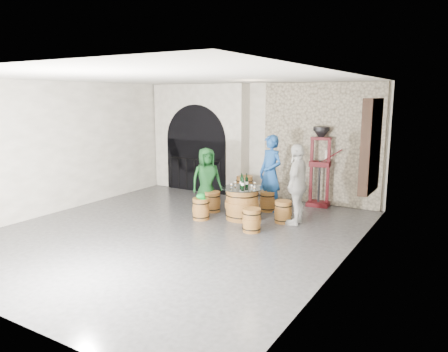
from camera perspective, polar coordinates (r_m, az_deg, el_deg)
The scene contains 30 objects.
ground at distance 9.15m, azimuth -6.47°, elevation -7.46°, with size 8.00×8.00×0.00m, color #2D2E30.
wall_back at distance 12.17m, azimuth 4.91°, elevation 4.81°, with size 8.00×8.00×0.00m, color silver.
wall_left at distance 11.26m, azimuth -20.98°, elevation 3.66°, with size 8.00×8.00×0.00m, color silver.
wall_right at distance 7.22m, azimuth 15.89°, elevation 0.40°, with size 8.00×8.00×0.00m, color silver.
ceiling at distance 8.71m, azimuth -6.92°, elevation 12.99°, with size 8.00×8.00×0.00m, color beige.
stone_facing_panel at distance 11.44m, azimuth 12.91°, elevation 4.21°, with size 3.20×0.12×3.18m, color #ABA188.
arched_opening at distance 12.90m, azimuth -3.24°, elevation 5.08°, with size 3.10×0.60×3.19m.
shuttered_window at distance 9.54m, azimuth 19.08°, elevation 3.85°, with size 0.23×1.10×2.00m.
barrel_table at distance 9.93m, azimuth 2.45°, elevation -3.71°, with size 0.97×0.97×0.75m.
barrel_stool_left at distance 10.59m, azimuth -1.55°, elevation -3.47°, with size 0.42×0.42×0.51m.
barrel_stool_far at distance 10.68m, azimuth 5.89°, elevation -3.39°, with size 0.42×0.42×0.51m.
barrel_stool_right at distance 9.76m, azimuth 7.95°, elevation -4.79°, with size 0.42×0.42×0.51m.
barrel_stool_near_right at distance 9.05m, azimuth 3.74°, elevation -5.95°, with size 0.42×0.42×0.51m.
barrel_stool_near_left at distance 9.93m, azimuth -3.13°, elevation -4.44°, with size 0.42×0.42×0.51m.
green_cap at distance 9.85m, azimuth -3.14°, elevation -2.75°, with size 0.26×0.21×0.12m.
person_green at distance 10.61m, azimuth -2.36°, elevation -0.44°, with size 0.77×0.50×1.59m, color #0F3816.
person_blue at distance 10.60m, azimuth 6.27°, elevation 0.39°, with size 0.70×0.46×1.91m, color navy.
person_white at distance 9.56m, azimuth 9.82°, elevation -1.09°, with size 1.07×0.44×1.82m, color beige.
wine_bottle_left at distance 9.90m, azimuth 2.36°, elevation -0.72°, with size 0.08×0.08×0.32m.
wine_bottle_center at distance 9.74m, azimuth 2.53°, elevation -0.90°, with size 0.08×0.08×0.32m.
wine_bottle_right at distance 9.87m, azimuth 3.06°, elevation -0.75°, with size 0.08×0.08×0.32m.
tasting_glass_a at distance 9.81m, azimuth 0.99°, elevation -1.30°, with size 0.05×0.05×0.10m, color #A56A20, non-canonical shape.
tasting_glass_b at distance 9.68m, azimuth 3.75°, elevation -1.48°, with size 0.05×0.05×0.10m, color #A56A20, non-canonical shape.
tasting_glass_c at distance 10.16m, azimuth 2.74°, elevation -0.89°, with size 0.05×0.05×0.10m, color #A56A20, non-canonical shape.
tasting_glass_d at distance 10.03m, azimuth 4.15°, elevation -1.06°, with size 0.05×0.05×0.10m, color #A56A20, non-canonical shape.
tasting_glass_e at distance 9.53m, azimuth 4.10°, elevation -1.69°, with size 0.05×0.05×0.10m, color #A56A20, non-canonical shape.
tasting_glass_f at distance 10.06m, azimuth 1.52°, elevation -1.00°, with size 0.05×0.05×0.10m, color #A56A20, non-canonical shape.
side_barrel at distance 11.86m, azimuth 2.78°, elevation -1.57°, with size 0.49×0.49×0.65m.
corking_press at distance 11.22m, azimuth 12.79°, elevation 2.05°, with size 0.87×0.52×2.07m.
control_box at distance 11.32m, azimuth 13.93°, elevation 2.82°, with size 0.18×0.10×0.22m, color silver.
Camera 1 is at (5.32, -6.88, 2.84)m, focal length 34.00 mm.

